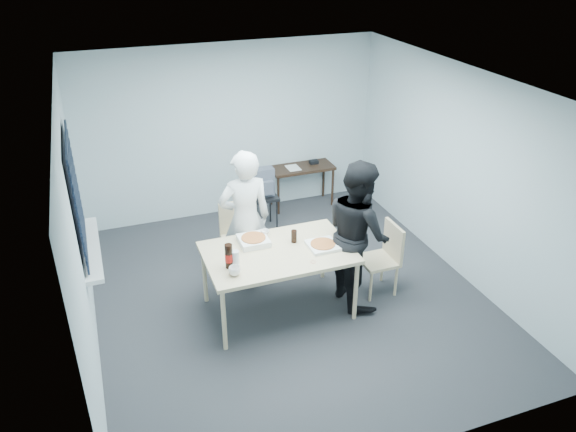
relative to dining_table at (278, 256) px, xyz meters
name	(u,v)px	position (x,y,z in m)	size (l,w,h in m)	color
room	(79,203)	(-1.98, 0.62, 0.70)	(5.00, 5.00, 5.00)	#2F2F34
dining_table	(278,256)	(0.00, 0.00, 0.00)	(1.64, 1.04, 0.80)	#CDAD90
chair_far	(238,231)	(-0.17, 1.10, -0.23)	(0.42, 0.42, 0.89)	#CDAD90
chair_right	(385,254)	(1.34, -0.05, -0.23)	(0.42, 0.42, 0.89)	#CDAD90
person_white	(245,220)	(-0.18, 0.68, 0.14)	(0.65, 0.42, 1.77)	silver
person_black	(358,233)	(0.95, -0.07, 0.14)	(0.86, 0.47, 1.77)	black
side_table	(302,171)	(1.27, 2.50, -0.15)	(1.00, 0.44, 0.66)	#2F1E12
stool	(264,202)	(0.46, 1.97, -0.32)	(0.38, 0.38, 0.53)	black
backpack	(263,183)	(0.46, 1.96, 0.00)	(0.30, 0.22, 0.43)	#555863
pizza_box_a	(254,240)	(-0.21, 0.26, 0.10)	(0.33, 0.33, 0.08)	white
pizza_box_b	(323,245)	(0.50, -0.09, 0.08)	(0.33, 0.33, 0.05)	white
mug_a	(235,271)	(-0.58, -0.30, 0.11)	(0.12, 0.12, 0.10)	white
mug_b	(265,234)	(-0.04, 0.35, 0.11)	(0.10, 0.10, 0.09)	white
cola_glass	(294,236)	(0.24, 0.13, 0.13)	(0.07, 0.07, 0.15)	black
soda_bottle	(229,256)	(-0.59, -0.13, 0.19)	(0.09, 0.09, 0.28)	black
plastic_cups	(236,259)	(-0.53, -0.15, 0.15)	(0.08, 0.08, 0.19)	silver
rubber_band	(313,262)	(0.28, -0.35, 0.06)	(0.06, 0.06, 0.00)	red
papers	(293,168)	(1.12, 2.50, -0.07)	(0.19, 0.26, 0.00)	white
black_box	(314,162)	(1.49, 2.55, -0.05)	(0.13, 0.10, 0.06)	black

